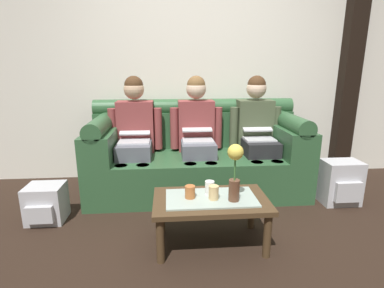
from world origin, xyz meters
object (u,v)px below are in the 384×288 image
Objects in this scene: coffee_table at (211,205)px; person_left at (135,132)px; backpack_left at (46,204)px; couch at (197,156)px; flower_vase at (235,168)px; cup_near_left at (209,187)px; backpack_right at (341,183)px; person_middle at (197,130)px; cup_far_center at (190,192)px; person_right at (257,129)px; cup_near_right at (214,192)px.

person_left is at bearing 121.50° from coffee_table.
couch is at bearing 23.56° from backpack_left.
flower_vase reaches higher than coffee_table.
cup_near_left is at bearing -90.12° from couch.
person_middle is at bearing 161.02° from backpack_right.
coffee_table is at bearing -1.42° from cup_far_center.
cup_near_left is at bearing -123.38° from person_right.
person_right is 2.85× the size of backpack_right.
cup_near_left is at bearing -90.12° from person_middle.
person_left and person_right have the same top height.
flower_vase is (0.16, -1.12, 0.25)m from couch.
coffee_table is 1.49m from backpack_right.
cup_far_center is 1.33m from backpack_left.
cup_near_left reaches higher than backpack_left.
cup_near_left is 0.95× the size of cup_near_right.
person_left is 2.11m from backpack_right.
backpack_right is at bearing -33.15° from person_right.
couch is 1.51m from backpack_left.
couch is 5.16× the size of backpack_right.
person_right reaches higher than couch.
cup_near_right is at bearing -66.75° from coffee_table.
couch reaches higher than coffee_table.
person_right is 2.16m from backpack_left.
person_right is (1.29, -0.00, 0.00)m from person_left.
cup_near_left reaches higher than backpack_right.
person_right is at bearing 59.84° from cup_near_right.
cup_near_left is at bearing 99.00° from cup_near_right.
flower_vase is 0.24m from cup_near_right.
person_middle is 12.59× the size of cup_near_left.
person_middle is at bearing 81.69° from cup_far_center.
cup_near_right is (-0.63, -1.09, -0.23)m from person_right.
person_left is 12.59× the size of cup_near_left.
cup_near_right is at bearing -12.43° from cup_far_center.
person_middle is 13.30× the size of cup_far_center.
person_left is 1.29m from cup_near_right.
person_middle is at bearing 90.75° from cup_near_right.
backpack_right is (1.52, 0.58, -0.21)m from cup_far_center.
cup_near_left is 0.17m from cup_far_center.
coffee_table is 0.35m from flower_vase.
cup_far_center is (-0.15, -1.05, -0.23)m from person_middle.
flower_vase is at bearing -40.98° from cup_near_left.
cup_near_left is (-0.00, 0.07, 0.11)m from coffee_table.
backpack_left is (-1.37, 0.39, -0.27)m from cup_near_left.
coffee_table is at bearing 156.86° from flower_vase.
flower_vase is 0.37m from cup_far_center.
person_right is 1.20m from cup_near_left.
couch is 6.85× the size of backpack_left.
person_middle is at bearing -90.00° from couch.
person_middle is 3.77× the size of backpack_left.
person_left is 0.65m from person_middle.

